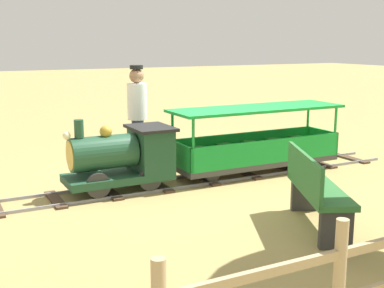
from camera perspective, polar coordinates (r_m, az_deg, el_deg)
ground_plane at (r=7.35m, az=1.68°, el=-4.03°), size 60.00×60.00×0.00m
track at (r=7.33m, az=1.39°, el=-3.95°), size 0.75×6.40×0.04m
locomotive at (r=6.73m, az=-7.61°, el=-1.35°), size 0.71×1.45×0.97m
passenger_car at (r=7.69m, az=7.29°, el=-0.20°), size 0.81×2.70×0.97m
conductor_person at (r=7.74m, az=-6.20°, el=3.92°), size 0.30×0.30×1.62m
park_bench at (r=5.54m, az=13.72°, el=-5.11°), size 1.35×0.91×0.82m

